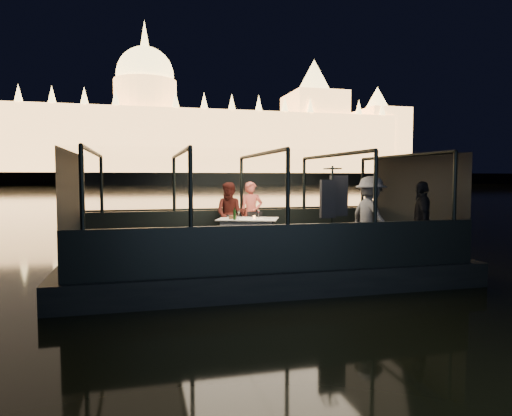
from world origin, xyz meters
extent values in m
plane|color=black|center=(0.00, 80.00, 0.00)|extent=(500.00, 500.00, 0.00)
cube|color=black|center=(0.00, 0.00, 0.00)|extent=(8.60, 4.40, 1.00)
cube|color=black|center=(0.00, 0.00, 0.48)|extent=(8.00, 4.00, 0.04)
cube|color=black|center=(0.00, 2.00, 0.95)|extent=(8.00, 0.08, 0.90)
cube|color=black|center=(0.00, -2.00, 0.95)|extent=(8.00, 0.08, 0.90)
cube|color=#423D33|center=(0.00, 210.00, 1.00)|extent=(400.00, 140.00, 6.00)
cube|color=silver|center=(-0.09, 0.84, 0.89)|extent=(1.73, 1.50, 0.77)
cube|color=black|center=(-0.35, 1.29, 0.95)|extent=(0.41, 0.41, 0.80)
cube|color=black|center=(0.24, 1.29, 0.95)|extent=(0.46, 0.46, 0.88)
imported|color=#D05B4B|center=(0.17, 1.56, 1.25)|extent=(0.60, 0.40, 1.67)
imported|color=#421612|center=(-0.39, 1.56, 1.25)|extent=(0.97, 0.89, 1.65)
imported|color=silver|center=(2.30, -0.90, 1.35)|extent=(0.84, 1.26, 1.81)
imported|color=black|center=(3.15, -1.54, 1.35)|extent=(0.83, 1.08, 1.70)
cylinder|color=black|center=(-0.49, 0.55, 1.42)|extent=(0.06, 0.06, 0.29)
cylinder|color=brown|center=(-0.47, 0.84, 1.31)|extent=(0.21, 0.21, 0.08)
cylinder|color=#FF973F|center=(0.04, 0.72, 1.31)|extent=(0.07, 0.07, 0.08)
cylinder|color=white|center=(0.33, 0.66, 1.27)|extent=(0.25, 0.25, 0.01)
cylinder|color=white|center=(-0.35, 0.94, 1.27)|extent=(0.28, 0.28, 0.01)
camera|label=1|loc=(-2.66, -10.05, 2.26)|focal=32.00mm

